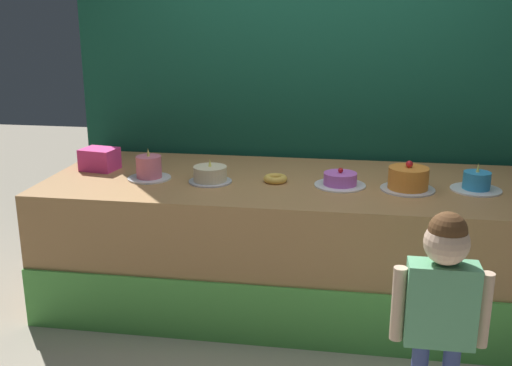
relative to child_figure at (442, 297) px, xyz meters
name	(u,v)px	position (x,y,z in m)	size (l,w,h in m)	color
ground_plane	(297,347)	(-0.64, 0.62, -0.67)	(12.00, 12.00, 0.00)	#ADA38E
stage_platform	(307,243)	(-0.64, 1.20, -0.27)	(3.21, 1.17, 0.80)	#B27F4C
curtain_backdrop	(318,79)	(-0.64, 1.88, 0.68)	(3.41, 0.08, 2.70)	#144C38
child_figure	(442,297)	(0.00, 0.00, 0.00)	(0.40, 0.18, 1.04)	#3F4C8C
pink_box	(100,159)	(-2.01, 1.25, 0.20)	(0.22, 0.18, 0.14)	#F53B92
donut	(275,179)	(-0.84, 1.14, 0.15)	(0.15, 0.15, 0.04)	#F2BF4C
cake_far_left	(149,169)	(-1.62, 1.09, 0.20)	(0.27, 0.27, 0.19)	silver
cake_left	(210,175)	(-1.23, 1.07, 0.18)	(0.26, 0.26, 0.15)	silver
cake_center_left	(340,180)	(-0.45, 1.12, 0.17)	(0.30, 0.30, 0.11)	white
cake_center_right	(408,179)	(-0.06, 1.10, 0.20)	(0.31, 0.31, 0.17)	silver
cake_right	(476,183)	(0.33, 1.15, 0.18)	(0.29, 0.29, 0.16)	white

